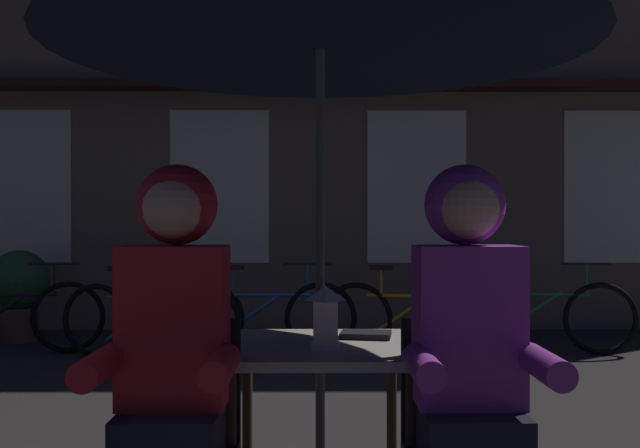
{
  "coord_description": "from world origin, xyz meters",
  "views": [
    {
      "loc": [
        -0.02,
        -2.68,
        1.21
      ],
      "look_at": [
        0.0,
        0.11,
        1.2
      ],
      "focal_mm": 39.15,
      "sensor_mm": 36.0,
      "label": 1
    }
  ],
  "objects": [
    {
      "name": "potted_plant",
      "position": [
        -3.01,
        4.39,
        0.54
      ],
      "size": [
        0.6,
        0.6,
        0.92
      ],
      "color": "brown",
      "rests_on": "ground_plane"
    },
    {
      "name": "bicycle_nearest",
      "position": [
        -2.79,
        3.64,
        0.35
      ],
      "size": [
        1.66,
        0.38,
        0.84
      ],
      "color": "black",
      "rests_on": "ground_plane"
    },
    {
      "name": "chair_right",
      "position": [
        0.48,
        -0.37,
        0.49
      ],
      "size": [
        0.4,
        0.4,
        0.87
      ],
      "color": "black",
      "rests_on": "ground_plane"
    },
    {
      "name": "book",
      "position": [
        0.19,
        0.13,
        0.75
      ],
      "size": [
        0.22,
        0.17,
        0.02
      ],
      "primitive_type": "cube",
      "rotation": [
        0.0,
        0.0,
        -0.16
      ],
      "color": "black",
      "rests_on": "cafe_table"
    },
    {
      "name": "cafe_table",
      "position": [
        0.0,
        0.0,
        0.64
      ],
      "size": [
        0.72,
        0.72,
        0.74
      ],
      "color": "#B2AD9E",
      "rests_on": "ground_plane"
    },
    {
      "name": "bicycle_fifth",
      "position": [
        2.06,
        3.68,
        0.35
      ],
      "size": [
        1.67,
        0.31,
        0.84
      ],
      "color": "black",
      "rests_on": "ground_plane"
    },
    {
      "name": "shopfront_building",
      "position": [
        0.02,
        5.4,
        3.09
      ],
      "size": [
        10.0,
        0.93,
        6.2
      ],
      "color": "#6B5B4C",
      "rests_on": "ground_plane"
    },
    {
      "name": "patio_umbrella",
      "position": [
        0.0,
        0.0,
        2.06
      ],
      "size": [
        2.1,
        2.1,
        2.31
      ],
      "color": "#4C4C51",
      "rests_on": "ground_plane"
    },
    {
      "name": "person_left_hooded",
      "position": [
        -0.48,
        -0.43,
        0.85
      ],
      "size": [
        0.45,
        0.56,
        1.4
      ],
      "color": "black",
      "rests_on": "ground_plane"
    },
    {
      "name": "chair_left",
      "position": [
        -0.48,
        -0.37,
        0.49
      ],
      "size": [
        0.4,
        0.4,
        0.87
      ],
      "color": "black",
      "rests_on": "ground_plane"
    },
    {
      "name": "lantern",
      "position": [
        0.02,
        -0.1,
        0.86
      ],
      "size": [
        0.11,
        0.11,
        0.23
      ],
      "color": "white",
      "rests_on": "cafe_table"
    },
    {
      "name": "bicycle_third",
      "position": [
        -0.48,
        3.63,
        0.35
      ],
      "size": [
        1.68,
        0.15,
        0.84
      ],
      "color": "black",
      "rests_on": "ground_plane"
    },
    {
      "name": "bicycle_second",
      "position": [
        -1.46,
        3.41,
        0.35
      ],
      "size": [
        1.65,
        0.4,
        0.84
      ],
      "color": "black",
      "rests_on": "ground_plane"
    },
    {
      "name": "person_right_hooded",
      "position": [
        0.48,
        -0.43,
        0.85
      ],
      "size": [
        0.45,
        0.56,
        1.4
      ],
      "color": "black",
      "rests_on": "ground_plane"
    },
    {
      "name": "bicycle_fourth",
      "position": [
        0.85,
        3.51,
        0.35
      ],
      "size": [
        1.65,
        0.4,
        0.84
      ],
      "color": "black",
      "rests_on": "ground_plane"
    }
  ]
}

